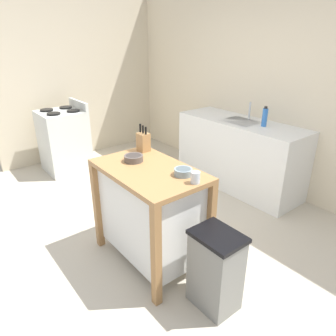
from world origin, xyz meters
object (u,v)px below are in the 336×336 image
Objects in this scene: bowl_ceramic_small at (183,172)px; bottle_spray_cleaner at (265,117)px; kitchen_island at (150,210)px; drinking_cup at (195,177)px; sink_faucet at (250,111)px; stove at (64,141)px; trash_bin at (215,270)px; knife_block at (143,142)px; bowl_stoneware_deep at (134,158)px.

bottle_spray_cleaner reaches higher than bowl_ceramic_small.
kitchen_island is 11.23× the size of drinking_cup.
sink_faucet is 0.22× the size of stove.
drinking_cup is 0.69m from trash_bin.
trash_bin is 2.08m from bottle_spray_cleaner.
sink_faucet is (-0.51, 1.93, 0.50)m from kitchen_island.
bowl_ceramic_small is at bearing -74.69° from bottle_spray_cleaner.
bowl_stoneware_deep is (0.16, -0.21, -0.06)m from knife_block.
bowl_ceramic_small and bowl_stoneware_deep have the same top height.
bowl_stoneware_deep is 0.69× the size of bottle_spray_cleaner.
sink_faucet is (-0.78, 1.79, 0.08)m from bowl_ceramic_small.
kitchen_island reaches higher than trash_bin.
kitchen_island is at bearing -75.31° from sink_faucet.
sink_faucet is 0.35m from bottle_spray_cleaner.
bowl_stoneware_deep is 1.96m from sink_faucet.
drinking_cup reaches higher than trash_bin.
kitchen_island is 0.47m from bowl_stoneware_deep.
kitchen_island is 1.56× the size of trash_bin.
bowl_ceramic_small is (0.27, 0.13, 0.42)m from kitchen_island.
bottle_spray_cleaner is at bearing 95.82° from kitchen_island.
bottle_spray_cleaner is (0.32, -0.13, 0.00)m from sink_faucet.
stove is at bearing -179.67° from knife_block.
stove is at bearing -138.30° from sink_faucet.
bottle_spray_cleaner is at bearing 105.31° from bowl_ceramic_small.
bowl_stoneware_deep is (-0.48, -0.14, 0.00)m from bowl_ceramic_small.
knife_block reaches higher than sink_faucet.
sink_faucet is at bearing 94.44° from knife_block.
drinking_cup is (0.43, 0.11, 0.44)m from kitchen_island.
bottle_spray_cleaner is at bearing 117.81° from trash_bin.
stove is at bearing 177.65° from trash_bin.
bottle_spray_cleaner reaches higher than kitchen_island.
knife_block reaches higher than bowl_ceramic_small.
trash_bin is 0.62× the size of stove.
bowl_ceramic_small is 0.76m from trash_bin.
sink_faucet is at bearing 157.64° from bottle_spray_cleaner.
bowl_stoneware_deep is at bearing -163.28° from bowl_ceramic_small.
bottle_spray_cleaner is at bearing 110.05° from drinking_cup.
bowl_stoneware_deep is at bearing -53.07° from knife_block.
bowl_ceramic_small is at bearing 172.18° from drinking_cup.
bowl_stoneware_deep is at bearing -169.14° from drinking_cup.
drinking_cup reaches higher than bowl_ceramic_small.
stove is (-1.95, -1.73, -0.55)m from sink_faucet.
knife_block is at bearing 0.33° from stove.
stove is (-2.45, 0.19, -0.05)m from kitchen_island.
kitchen_island is 4.46× the size of sink_faucet.
sink_faucet is (-1.24, 1.87, 0.69)m from trash_bin.
drinking_cup is 0.14× the size of trash_bin.
trash_bin is 3.19m from stove.
bottle_spray_cleaner reaches higher than sink_faucet.
knife_block is 1.05× the size of bottle_spray_cleaner.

